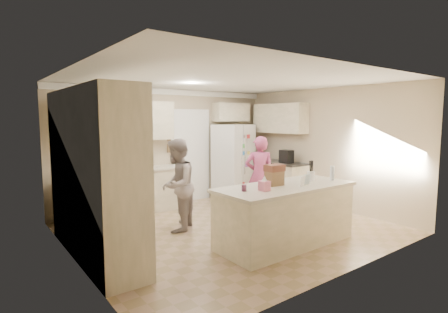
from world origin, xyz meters
TOP-DOWN VIEW (x-y plane):
  - floor at (0.00, 0.00)m, footprint 5.20×4.60m
  - ceiling at (0.00, 0.00)m, footprint 5.20×4.60m
  - wall_back at (0.00, 2.31)m, footprint 5.20×0.02m
  - wall_front at (0.00, -2.31)m, footprint 5.20×0.02m
  - wall_left at (-2.61, 0.00)m, footprint 0.02×4.60m
  - wall_right at (2.61, 0.00)m, footprint 0.02×4.60m
  - crown_back at (0.00, 2.26)m, footprint 5.20×0.08m
  - pantry_bank at (-2.30, 0.20)m, footprint 0.60×2.60m
  - back_base_cab at (-1.15, 2.00)m, footprint 2.20×0.60m
  - back_countertop at (-1.15, 1.99)m, footprint 2.24×0.63m
  - back_upper_cab at (-1.15, 2.12)m, footprint 2.20×0.35m
  - doorway_opening at (0.55, 2.28)m, footprint 0.90×0.06m
  - doorway_casing at (0.55, 2.24)m, footprint 1.02×0.03m
  - wall_frame_upper at (0.02, 2.27)m, footprint 0.15×0.02m
  - wall_frame_lower at (0.02, 2.27)m, footprint 0.15×0.02m
  - refrigerator at (1.55, 1.89)m, footprint 1.05×0.91m
  - fridge_seam at (1.55, 1.53)m, footprint 0.02×0.02m
  - fridge_dispenser at (1.33, 1.52)m, footprint 0.22×0.03m
  - fridge_handle_l at (1.50, 1.52)m, footprint 0.02×0.02m
  - fridge_handle_r at (1.60, 1.52)m, footprint 0.02×0.02m
  - over_fridge_cab at (1.65, 2.12)m, footprint 0.95×0.35m
  - right_base_cab at (2.30, 1.00)m, footprint 0.60×1.20m
  - right_countertop at (2.29, 1.00)m, footprint 0.63×1.24m
  - right_upper_cab at (2.43, 1.20)m, footprint 0.35×1.50m
  - coffee_maker at (2.25, 0.80)m, footprint 0.22×0.28m
  - island_base at (0.20, -1.10)m, footprint 2.20×0.90m
  - island_top at (0.20, -1.10)m, footprint 2.28×0.96m
  - utensil_crock at (0.85, -1.05)m, footprint 0.13×0.13m
  - tissue_box at (-0.35, -1.20)m, footprint 0.13×0.13m
  - tissue_plume at (-0.35, -1.20)m, footprint 0.08×0.08m
  - dollhouse_body at (0.05, -1.00)m, footprint 0.26×0.18m
  - dollhouse_roof at (0.05, -1.00)m, footprint 0.28×0.20m
  - jam_jar at (-0.60, -1.05)m, footprint 0.07×0.07m
  - greeting_card_a at (0.35, -1.30)m, footprint 0.12×0.06m
  - greeting_card_b at (0.50, -1.25)m, footprint 0.12×0.05m
  - water_bottle at (1.15, -1.25)m, footprint 0.07×0.07m
  - shaker_salt at (1.02, -0.88)m, footprint 0.05×0.05m
  - shaker_pepper at (1.09, -0.88)m, footprint 0.05×0.05m
  - teen_boy at (-0.82, 0.49)m, footprint 0.98×0.98m
  - teen_girl at (1.06, 0.42)m, footprint 0.69×0.66m
  - fridge_magnets at (1.55, 1.53)m, footprint 0.76×0.02m

SIDE VIEW (x-z plane):
  - floor at x=0.00m, z-range -0.02..0.00m
  - back_base_cab at x=-1.15m, z-range 0.00..0.88m
  - right_base_cab at x=2.30m, z-range 0.00..0.88m
  - island_base at x=0.20m, z-range 0.00..0.88m
  - teen_girl at x=1.06m, z-range 0.00..1.59m
  - teen_boy at x=-0.82m, z-range 0.00..1.60m
  - back_countertop at x=-1.15m, z-range 0.88..0.92m
  - refrigerator at x=1.55m, z-range 0.00..1.80m
  - fridge_seam at x=1.55m, z-range 0.01..1.79m
  - right_countertop at x=2.29m, z-range 0.88..0.92m
  - island_top at x=0.20m, z-range 0.88..0.93m
  - fridge_magnets at x=1.55m, z-range 0.18..1.62m
  - jam_jar at x=-0.60m, z-range 0.93..1.02m
  - shaker_salt at x=1.02m, z-range 0.93..1.02m
  - shaker_pepper at x=1.09m, z-range 0.93..1.02m
  - tissue_box at x=-0.35m, z-range 0.93..1.07m
  - utensil_crock at x=0.85m, z-range 0.93..1.07m
  - greeting_card_a at x=0.35m, z-range 0.93..1.08m
  - greeting_card_b at x=0.50m, z-range 0.93..1.08m
  - dollhouse_body at x=0.05m, z-range 0.93..1.15m
  - water_bottle at x=1.15m, z-range 0.92..1.17m
  - doorway_opening at x=0.55m, z-range 0.00..2.10m
  - doorway_casing at x=0.55m, z-range -0.06..2.16m
  - fridge_handle_l at x=1.50m, z-range 0.62..1.48m
  - fridge_handle_r at x=1.60m, z-range 0.62..1.48m
  - coffee_maker at x=2.25m, z-range 0.92..1.22m
  - tissue_plume at x=-0.35m, z-range 1.06..1.15m
  - fridge_dispenser at x=1.33m, z-range 0.97..1.32m
  - pantry_bank at x=-2.30m, z-range 0.00..2.35m
  - dollhouse_roof at x=0.05m, z-range 1.15..1.25m
  - wall_frame_lower at x=0.02m, z-range 1.18..1.38m
  - wall_back at x=0.00m, z-range 0.00..2.60m
  - wall_front at x=0.00m, z-range 0.00..2.60m
  - wall_left at x=-2.61m, z-range 0.00..2.60m
  - wall_right at x=2.61m, z-range 0.00..2.60m
  - wall_frame_upper at x=0.02m, z-range 1.45..1.65m
  - back_upper_cab at x=-1.15m, z-range 1.50..2.30m
  - right_upper_cab at x=2.43m, z-range 1.60..2.30m
  - over_fridge_cab at x=1.65m, z-range 1.88..2.33m
  - crown_back at x=0.00m, z-range 2.47..2.59m
  - ceiling at x=0.00m, z-range 2.60..2.62m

